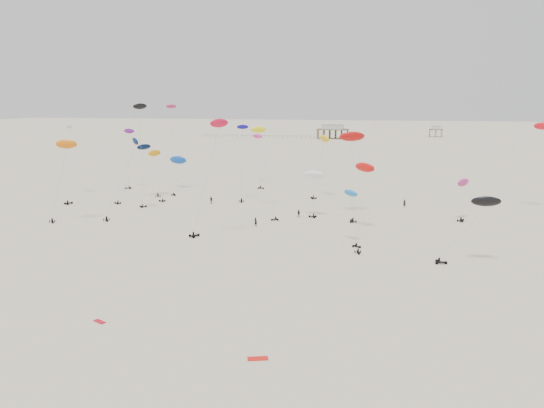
% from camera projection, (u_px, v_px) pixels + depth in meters
% --- Properties ---
extents(ground_plane, '(900.00, 900.00, 0.00)m').
position_uv_depth(ground_plane, '(326.00, 167.00, 211.82)').
color(ground_plane, beige).
extents(pavilion_main, '(21.00, 13.00, 9.80)m').
position_uv_depth(pavilion_main, '(333.00, 132.00, 357.15)').
color(pavilion_main, brown).
rests_on(pavilion_main, ground).
extents(pavilion_small, '(9.00, 7.00, 8.00)m').
position_uv_depth(pavilion_small, '(436.00, 132.00, 372.85)').
color(pavilion_small, brown).
rests_on(pavilion_small, ground).
extents(pier_fence, '(80.20, 0.20, 1.50)m').
position_uv_depth(pier_fence, '(258.00, 136.00, 367.70)').
color(pier_fence, black).
rests_on(pier_fence, ground).
extents(rig_0, '(7.02, 4.68, 18.41)m').
position_uv_depth(rig_0, '(64.00, 159.00, 116.02)').
color(rig_0, black).
rests_on(rig_0, ground).
extents(rig_1, '(8.09, 5.43, 23.44)m').
position_uv_depth(rig_1, '(210.00, 163.00, 103.21)').
color(rig_1, black).
rests_on(rig_1, ground).
extents(rig_2, '(3.53, 4.32, 18.18)m').
position_uv_depth(rig_2, '(129.00, 152.00, 160.45)').
color(rig_2, black).
rests_on(rig_2, ground).
extents(rig_3, '(4.53, 10.23, 11.38)m').
position_uv_depth(rig_3, '(353.00, 209.00, 98.32)').
color(rig_3, black).
rests_on(rig_3, ground).
extents(rig_4, '(4.79, 16.51, 20.17)m').
position_uv_depth(rig_4, '(128.00, 161.00, 125.63)').
color(rig_4, black).
rests_on(rig_4, ground).
extents(rig_5, '(7.73, 14.39, 26.84)m').
position_uv_depth(rig_5, '(141.00, 127.00, 139.19)').
color(rig_5, black).
rests_on(rig_5, ground).
extents(rig_6, '(5.11, 17.91, 18.73)m').
position_uv_depth(rig_6, '(364.00, 176.00, 108.27)').
color(rig_6, black).
rests_on(rig_6, ground).
extents(rig_7, '(7.42, 14.43, 26.86)m').
position_uv_depth(rig_7, '(172.00, 137.00, 154.72)').
color(rig_7, black).
rests_on(rig_7, ground).
extents(rig_8, '(5.80, 7.51, 17.48)m').
position_uv_depth(rig_8, '(323.00, 148.00, 145.01)').
color(rig_8, black).
rests_on(rig_8, ground).
extents(rig_9, '(5.99, 14.43, 17.08)m').
position_uv_depth(rig_9, '(138.00, 158.00, 144.12)').
color(rig_9, black).
rests_on(rig_9, ground).
extents(rig_10, '(7.46, 10.33, 14.06)m').
position_uv_depth(rig_10, '(156.00, 164.00, 145.57)').
color(rig_10, black).
rests_on(rig_10, ground).
extents(rig_11, '(6.62, 13.79, 18.34)m').
position_uv_depth(rig_11, '(259.00, 154.00, 166.83)').
color(rig_11, black).
rests_on(rig_11, ground).
extents(rig_12, '(10.03, 16.68, 24.19)m').
position_uv_depth(rig_12, '(262.00, 150.00, 128.26)').
color(rig_12, black).
rests_on(rig_12, ground).
extents(rig_13, '(5.68, 4.53, 10.97)m').
position_uv_depth(rig_13, '(313.00, 180.00, 122.69)').
color(rig_13, black).
rests_on(rig_13, ground).
extents(rig_14, '(10.47, 4.47, 12.23)m').
position_uv_depth(rig_14, '(477.00, 213.00, 87.71)').
color(rig_14, black).
rests_on(rig_14, ground).
extents(rig_15, '(6.09, 17.46, 16.14)m').
position_uv_depth(rig_15, '(175.00, 164.00, 159.11)').
color(rig_15, black).
rests_on(rig_15, ground).
extents(rig_16, '(10.03, 17.28, 23.43)m').
position_uv_depth(rig_16, '(69.00, 144.00, 145.53)').
color(rig_16, black).
rests_on(rig_16, ground).
extents(rig_18, '(3.77, 5.88, 9.50)m').
position_uv_depth(rig_18, '(463.00, 192.00, 119.10)').
color(rig_18, black).
rests_on(rig_18, ground).
extents(rig_19, '(6.67, 13.02, 20.37)m').
position_uv_depth(rig_19, '(352.00, 147.00, 122.90)').
color(rig_19, black).
rests_on(rig_19, ground).
extents(rig_20, '(3.44, 5.69, 20.44)m').
position_uv_depth(rig_20, '(242.00, 164.00, 140.17)').
color(rig_20, black).
rests_on(rig_20, ground).
extents(spectator_0, '(0.99, 0.86, 2.28)m').
position_uv_depth(spectator_0, '(256.00, 226.00, 114.31)').
color(spectator_0, black).
rests_on(spectator_0, ground).
extents(spectator_1, '(1.05, 0.67, 2.06)m').
position_uv_depth(spectator_1, '(299.00, 217.00, 123.05)').
color(spectator_1, black).
rests_on(spectator_1, ground).
extents(spectator_2, '(1.50, 1.19, 2.24)m').
position_uv_depth(spectator_2, '(211.00, 204.00, 138.78)').
color(spectator_2, black).
rests_on(spectator_2, ground).
extents(spectator_3, '(0.98, 0.83, 2.28)m').
position_uv_depth(spectator_3, '(404.00, 207.00, 134.41)').
color(spectator_3, black).
rests_on(spectator_3, ground).
extents(grounded_kite_a, '(2.36, 1.48, 0.08)m').
position_uv_depth(grounded_kite_a, '(258.00, 359.00, 56.31)').
color(grounded_kite_a, red).
rests_on(grounded_kite_a, ground).
extents(grounded_kite_b, '(1.92, 1.43, 0.07)m').
position_uv_depth(grounded_kite_b, '(100.00, 322.00, 65.61)').
color(grounded_kite_b, '#B80B19').
rests_on(grounded_kite_b, ground).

